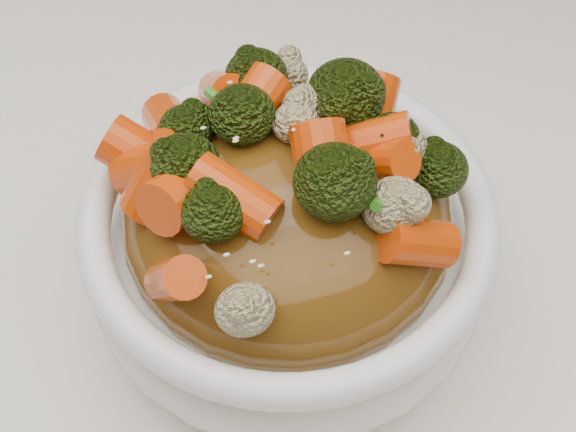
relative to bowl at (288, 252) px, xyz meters
name	(u,v)px	position (x,y,z in m)	size (l,w,h in m)	color
tablecloth	(207,323)	(-0.04, 0.01, -0.06)	(1.20, 0.80, 0.04)	white
bowl	(288,252)	(0.00, 0.00, 0.00)	(0.20, 0.20, 0.08)	white
sauce_base	(288,219)	(0.00, 0.00, 0.03)	(0.16, 0.16, 0.09)	#5C380F
carrots	(288,139)	(0.00, 0.00, 0.08)	(0.16, 0.16, 0.05)	#D33F06
broccoli	(288,140)	(0.00, 0.00, 0.08)	(0.16, 0.16, 0.04)	black
cauliflower	(288,143)	(0.00, 0.00, 0.08)	(0.16, 0.16, 0.03)	#CCBF8B
scallions	(288,138)	(0.00, 0.00, 0.09)	(0.12, 0.12, 0.02)	#30751B
sesame_seeds	(288,138)	(0.00, 0.00, 0.09)	(0.14, 0.14, 0.01)	beige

